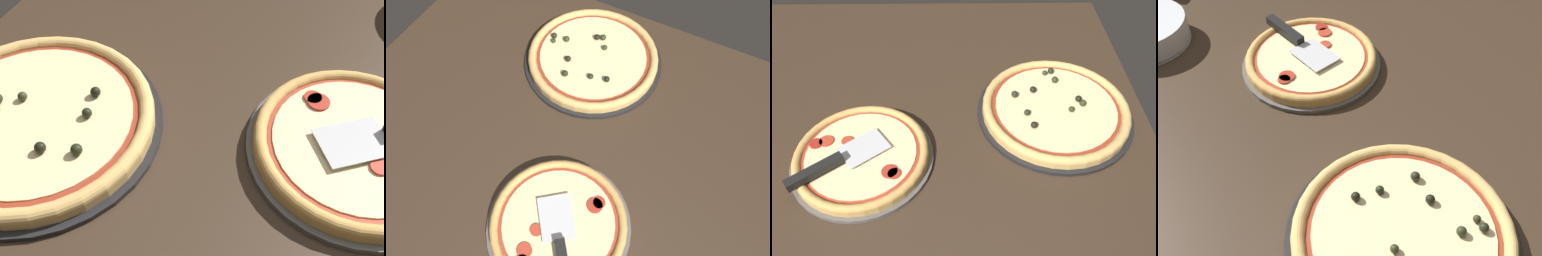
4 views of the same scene
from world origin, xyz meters
TOP-DOWN VIEW (x-y plane):
  - ground_plane at (0.00, 0.00)cm, footprint 139.41×121.24cm
  - pizza_pan_front at (3.51, -11.43)cm, footprint 33.14×33.14cm
  - pizza_front at (3.51, -11.44)cm, footprint 31.15×31.15cm
  - pizza_pan_back at (-11.49, 36.29)cm, footprint 40.36×40.36cm
  - pizza_back at (-11.51, 36.28)cm, footprint 37.94×37.94cm

SIDE VIEW (x-z plane):
  - ground_plane at x=0.00cm, z-range -3.60..0.00cm
  - pizza_pan_front at x=3.51cm, z-range 0.00..1.00cm
  - pizza_pan_back at x=-11.49cm, z-range 0.00..1.00cm
  - pizza_front at x=3.51cm, z-range 0.99..3.58cm
  - pizza_back at x=-11.51cm, z-range 0.45..4.29cm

